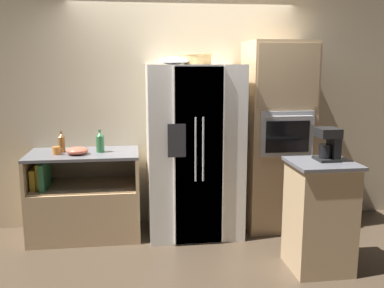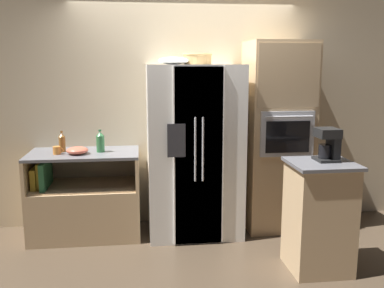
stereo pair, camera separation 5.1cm
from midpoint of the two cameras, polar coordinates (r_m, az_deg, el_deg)
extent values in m
plane|color=#4C3D2D|center=(4.86, -0.19, -11.62)|extent=(20.00, 20.00, 0.00)
cube|color=beige|center=(4.94, -0.79, 5.51)|extent=(12.00, 0.06, 2.80)
cube|color=tan|center=(4.82, -13.60, -8.61)|extent=(1.15, 0.66, 0.55)
cube|color=tan|center=(4.74, -13.75, -5.37)|extent=(1.11, 0.61, 0.02)
cube|color=tan|center=(4.80, -20.47, -3.55)|extent=(0.04, 0.66, 0.34)
cube|color=tan|center=(4.66, -7.00, -3.34)|extent=(0.04, 0.66, 0.34)
cube|color=slate|center=(4.66, -13.93, -1.26)|extent=(1.15, 0.66, 0.03)
cube|color=gold|center=(4.76, -19.76, -4.18)|extent=(0.05, 0.34, 0.22)
cube|color=gold|center=(4.74, -19.21, -3.85)|extent=(0.03, 0.32, 0.27)
cube|color=#337A4C|center=(4.73, -18.62, -3.80)|extent=(0.05, 0.45, 0.28)
cube|color=white|center=(4.62, 0.57, -0.88)|extent=(0.99, 0.74, 1.83)
cube|color=white|center=(4.25, 1.17, -1.89)|extent=(0.49, 0.02, 1.80)
cube|color=white|center=(4.26, 1.33, -1.89)|extent=(0.49, 0.02, 1.80)
cylinder|color=#B2B2B7|center=(4.21, 0.79, -0.76)|extent=(0.02, 0.02, 0.64)
cylinder|color=#B2B2B7|center=(4.22, 1.81, -0.73)|extent=(0.02, 0.02, 0.64)
cube|color=#2D2D33|center=(4.18, -1.74, 0.45)|extent=(0.18, 0.01, 0.33)
cube|color=tan|center=(4.87, 11.56, 0.98)|extent=(0.70, 0.62, 2.08)
cube|color=#ADADB2|center=(4.55, 12.90, 1.31)|extent=(0.57, 0.04, 0.47)
cube|color=black|center=(4.54, 12.97, 0.92)|extent=(0.47, 0.01, 0.33)
cylinder|color=#B2B2B7|center=(4.49, 13.15, 3.56)|extent=(0.50, 0.02, 0.02)
cube|color=tan|center=(4.51, 13.15, 8.87)|extent=(0.66, 0.01, 0.65)
cube|color=tan|center=(4.04, 16.91, -9.43)|extent=(0.51, 0.50, 0.97)
cube|color=slate|center=(3.90, 17.30, -2.53)|extent=(0.56, 0.54, 0.03)
cylinder|color=tan|center=(4.59, 1.08, 11.21)|extent=(0.29, 0.29, 0.10)
torus|color=tan|center=(4.59, 1.08, 11.85)|extent=(0.31, 0.31, 0.02)
ellipsoid|color=white|center=(4.44, -2.16, 11.05)|extent=(0.31, 0.31, 0.08)
cylinder|color=#33723F|center=(4.62, -11.80, 0.01)|extent=(0.09, 0.09, 0.17)
cone|color=#33723F|center=(4.60, -11.85, 1.35)|extent=(0.09, 0.09, 0.05)
cylinder|color=#33723F|center=(4.59, -11.87, 1.76)|extent=(0.03, 0.03, 0.02)
cylinder|color=brown|center=(4.73, -16.62, -0.04)|extent=(0.07, 0.07, 0.16)
cone|color=brown|center=(4.71, -16.69, 1.16)|extent=(0.07, 0.07, 0.04)
cylinder|color=brown|center=(4.70, -16.71, 1.54)|extent=(0.02, 0.02, 0.02)
cylinder|color=orange|center=(4.62, -17.28, -0.81)|extent=(0.08, 0.08, 0.08)
torus|color=orange|center=(4.61, -16.78, -0.80)|extent=(0.06, 0.01, 0.06)
ellipsoid|color=#DB664C|center=(4.57, -14.73, -0.84)|extent=(0.22, 0.22, 0.08)
cube|color=black|center=(3.96, 17.78, -1.97)|extent=(0.18, 0.21, 0.02)
cylinder|color=black|center=(3.94, 17.65, -0.94)|extent=(0.11, 0.11, 0.12)
cube|color=black|center=(3.96, 18.67, -0.06)|extent=(0.06, 0.18, 0.29)
cube|color=black|center=(3.92, 17.97, 1.42)|extent=(0.18, 0.21, 0.08)
camera|label=1|loc=(0.03, -89.67, 0.06)|focal=40.00mm
camera|label=2|loc=(0.03, 90.33, -0.06)|focal=40.00mm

